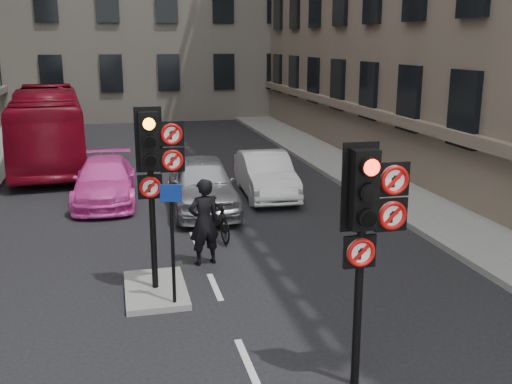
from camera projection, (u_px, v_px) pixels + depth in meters
name	position (u px, v px, depth m)	size (l,w,h in m)	color
pavement_right	(389.00, 186.00, 20.45)	(3.00, 50.00, 0.16)	gray
centre_island	(156.00, 290.00, 11.96)	(1.20, 2.00, 0.12)	gray
signal_near	(368.00, 215.00, 8.17)	(0.91, 0.40, 3.58)	black
signal_far	(155.00, 160.00, 11.33)	(0.91, 0.40, 3.58)	black
car_silver	(202.00, 184.00, 17.64)	(1.87, 4.64, 1.58)	#919398
car_white	(266.00, 174.00, 19.32)	(1.47, 4.22, 1.39)	white
car_pink	(105.00, 181.00, 18.59)	(1.85, 4.56, 1.32)	#F147B7
bus_red	(48.00, 126.00, 24.29)	(2.53, 10.82, 3.01)	maroon
motorcycle	(218.00, 218.00, 15.16)	(0.49, 1.74, 1.05)	black
motorcyclist	(204.00, 222.00, 13.29)	(0.72, 0.47, 1.97)	black
info_sign	(172.00, 227.00, 10.88)	(0.39, 0.16, 2.29)	black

